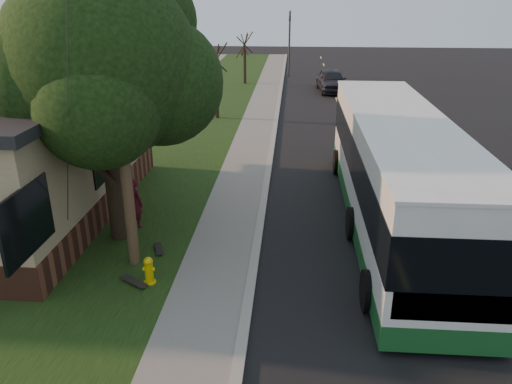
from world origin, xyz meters
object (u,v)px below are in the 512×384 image
distant_car (332,80)px  traffic_signal (289,40)px  skateboard_spare (134,282)px  bare_tree_far (245,59)px  transit_bus (396,170)px  leafy_tree (105,66)px  skateboard_main (159,249)px  fire_hydrant (149,270)px  skateboarder (136,203)px  bare_tree_near (216,82)px  utility_pole (118,98)px  dumpster (44,153)px

distant_car → traffic_signal: bearing=111.4°
skateboard_spare → bare_tree_far: bearing=90.0°
traffic_signal → transit_bus: traffic_signal is taller
leafy_tree → skateboard_main: (1.36, -0.94, -5.04)m
fire_hydrant → skateboard_main: (-0.21, 1.71, -0.31)m
distant_car → skateboarder: bearing=-112.6°
fire_hydrant → bare_tree_near: (-0.90, 18.00, 1.72)m
utility_pole → distant_car: utility_pole is taller
distant_car → skateboard_main: bearing=-109.3°
dumpster → fire_hydrant: bearing=-51.4°
utility_pole → distant_car: (7.11, 26.30, -3.80)m
fire_hydrant → leafy_tree: bearing=120.7°
transit_bus → skateboard_main: 7.63m
utility_pole → dumpster: (-6.19, 7.66, -3.97)m
traffic_signal → dumpster: size_ratio=3.21×
skateboarder → bare_tree_near: bearing=-53.5°
utility_pole → skateboard_spare: 4.63m
bare_tree_far → skateboard_spare: bare_tree_far is taller
bare_tree_near → dumpster: bearing=-122.7°
bare_tree_near → utility_pole: bearing=-89.3°
utility_pole → skateboarder: (-0.59, 2.27, -3.76)m
bare_tree_far → dumpster: size_ratio=2.35×
fire_hydrant → traffic_signal: 34.25m
utility_pole → dumpster: utility_pole is taller
utility_pole → leafy_tree: bearing=117.6°
utility_pole → distant_car: bearing=74.9°
transit_bus → skateboard_spare: transit_bus is taller
skateboarder → dumpster: skateboarder is taller
bare_tree_near → traffic_signal: bearing=76.0°
bare_tree_near → skateboard_spare: (0.50, -18.08, -2.02)m
leafy_tree → skateboard_spare: (1.17, -2.73, -5.03)m
fire_hydrant → skateboard_main: fire_hydrant is taller
transit_bus → bare_tree_far: bearing=105.6°
fire_hydrant → leafy_tree: leafy_tree is taller
bare_tree_far → traffic_signal: traffic_signal is taller
utility_pole → skateboard_main: 4.59m
fire_hydrant → bare_tree_near: bare_tree_near is taller
traffic_signal → skateboarder: traffic_signal is taller
utility_pole → distant_car: size_ratio=1.87×
skateboard_main → dumpster: size_ratio=0.46×
skateboard_main → dumpster: 9.66m
traffic_signal → dumpster: traffic_signal is taller
fire_hydrant → bare_tree_near: size_ratio=0.17×
utility_pole → traffic_signal: size_ratio=1.65×
utility_pole → transit_bus: size_ratio=0.69×
leafy_tree → bare_tree_far: leafy_tree is taller
traffic_signal → utility_pole: bearing=-96.6°
leafy_tree → traffic_signal: 31.76m
transit_bus → skateboarder: (-8.11, -0.86, -1.01)m
skateboarder → distant_car: (7.70, 24.02, -0.04)m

